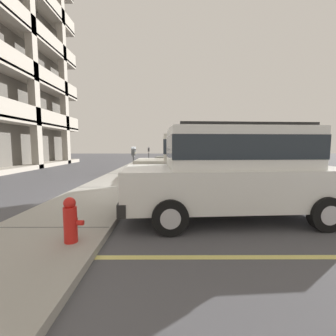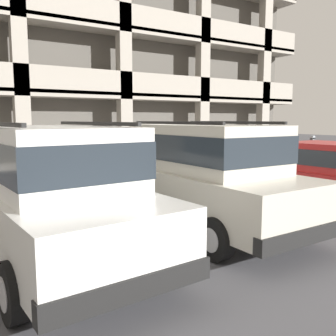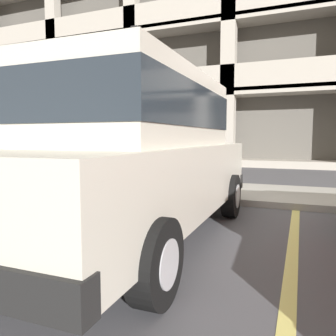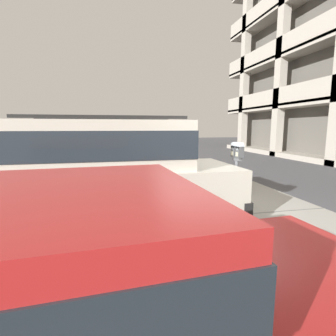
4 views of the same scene
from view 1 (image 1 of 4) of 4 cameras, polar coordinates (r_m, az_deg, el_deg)
ground_plane at (r=8.16m, az=-6.05°, el=-6.02°), size 80.00×80.00×0.10m
sidewalk at (r=8.37m, az=-14.98°, el=-5.12°), size 40.00×2.20×0.12m
parking_stall_lines at (r=9.72m, az=3.19°, el=-3.80°), size 13.13×4.80×0.01m
silver_suv at (r=7.88m, az=9.35°, el=1.88°), size 2.07×4.81×2.03m
red_sedan at (r=5.11m, az=16.53°, el=-0.26°), size 2.23×4.89×2.03m
dark_hatchback at (r=11.32m, az=7.79°, el=1.65°), size 2.06×4.59×1.54m
blue_coupe at (r=14.70m, az=6.01°, el=2.57°), size 2.06×4.59×1.54m
parking_meter_near at (r=7.97m, az=-8.70°, el=2.71°), size 0.35×0.12×1.44m
parking_meter_far at (r=14.44m, az=-4.91°, el=3.44°), size 0.15×0.12×1.41m
fire_hydrant at (r=3.81m, az=-23.50°, el=-12.05°), size 0.30×0.30×0.70m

